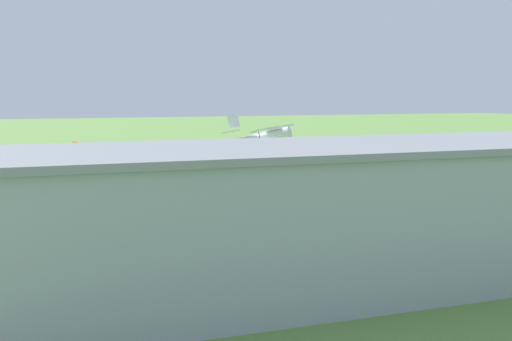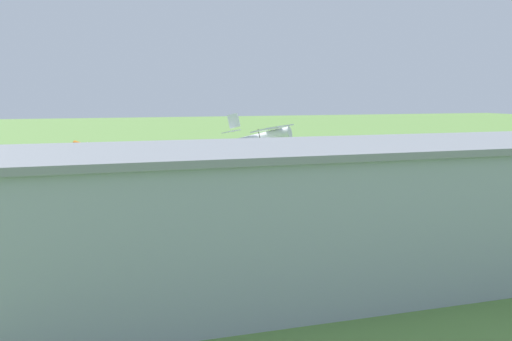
{
  "view_description": "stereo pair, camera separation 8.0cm",
  "coord_description": "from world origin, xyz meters",
  "px_view_note": "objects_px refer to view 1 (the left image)",
  "views": [
    {
      "loc": [
        10.23,
        61.71,
        10.56
      ],
      "look_at": [
        -6.67,
        12.24,
        4.03
      ],
      "focal_mm": 44.45,
      "sensor_mm": 36.0,
      "label": 1
    },
    {
      "loc": [
        10.15,
        61.74,
        10.56
      ],
      "look_at": [
        -6.67,
        12.24,
        4.03
      ],
      "focal_mm": 44.45,
      "sensor_mm": 36.0,
      "label": 2
    }
  ],
  "objects_px": {
    "hangar": "(300,217)",
    "biplane": "(262,139)",
    "person_near_hangar_door": "(387,206)",
    "person_watching_takeoff": "(430,208)",
    "windsock": "(81,148)"
  },
  "relations": [
    {
      "from": "biplane",
      "to": "windsock",
      "type": "height_order",
      "value": "biplane"
    },
    {
      "from": "person_near_hangar_door",
      "to": "biplane",
      "type": "bearing_deg",
      "value": -48.74
    },
    {
      "from": "hangar",
      "to": "person_watching_takeoff",
      "type": "bearing_deg",
      "value": -141.33
    },
    {
      "from": "person_watching_takeoff",
      "to": "windsock",
      "type": "height_order",
      "value": "windsock"
    },
    {
      "from": "hangar",
      "to": "biplane",
      "type": "xyz_separation_m",
      "value": [
        -6.87,
        -25.66,
        2.23
      ]
    },
    {
      "from": "hangar",
      "to": "person_near_hangar_door",
      "type": "distance_m",
      "value": 22.44
    },
    {
      "from": "windsock",
      "to": "hangar",
      "type": "bearing_deg",
      "value": 105.89
    },
    {
      "from": "hangar",
      "to": "person_watching_takeoff",
      "type": "height_order",
      "value": "hangar"
    },
    {
      "from": "person_watching_takeoff",
      "to": "person_near_hangar_door",
      "type": "bearing_deg",
      "value": -34.97
    },
    {
      "from": "person_watching_takeoff",
      "to": "windsock",
      "type": "relative_size",
      "value": 0.29
    },
    {
      "from": "hangar",
      "to": "biplane",
      "type": "bearing_deg",
      "value": -104.99
    },
    {
      "from": "person_watching_takeoff",
      "to": "biplane",
      "type": "bearing_deg",
      "value": -45.67
    },
    {
      "from": "person_watching_takeoff",
      "to": "windsock",
      "type": "distance_m",
      "value": 32.95
    },
    {
      "from": "person_near_hangar_door",
      "to": "hangar",
      "type": "bearing_deg",
      "value": 47.53
    },
    {
      "from": "windsock",
      "to": "biplane",
      "type": "bearing_deg",
      "value": 157.07
    }
  ]
}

